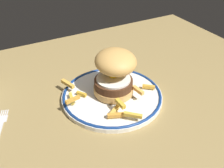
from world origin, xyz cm
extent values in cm
cube|color=olive|center=(0.00, 0.00, -2.00)|extent=(125.84, 85.57, 4.00)
cylinder|color=white|center=(5.91, -1.14, 0.60)|extent=(27.24, 27.24, 1.20)
torus|color=navy|center=(5.91, -1.14, 1.20)|extent=(26.84, 26.84, 0.80)
cylinder|color=tan|center=(6.54, -0.79, 2.50)|extent=(10.73, 10.73, 1.80)
cylinder|color=#452817|center=(6.54, -0.79, 4.49)|extent=(10.27, 10.27, 2.18)
cylinder|color=white|center=(6.54, -0.79, 5.83)|extent=(9.08, 9.08, 0.50)
ellipsoid|color=yellow|center=(6.90, -0.47, 6.50)|extent=(2.60, 2.60, 1.40)
ellipsoid|color=tan|center=(7.62, 0.29, 10.41)|extent=(11.04, 11.54, 6.58)
cube|color=gold|center=(11.60, 7.97, 2.00)|extent=(1.22, 3.85, 0.79)
cube|color=gold|center=(6.80, 7.10, 2.79)|extent=(1.76, 2.97, 0.79)
cube|color=gold|center=(-3.71, 6.70, 3.07)|extent=(2.44, 4.81, 0.98)
cube|color=gold|center=(4.15, -8.66, 4.04)|extent=(1.07, 3.51, 0.98)
cube|color=gold|center=(2.91, -8.21, 2.05)|extent=(4.46, 3.44, 0.91)
cube|color=gold|center=(5.32, -12.62, 2.91)|extent=(3.80, 3.65, 0.87)
cube|color=gold|center=(-5.30, -1.27, 3.64)|extent=(4.07, 1.50, 0.82)
cube|color=gold|center=(-1.67, 1.99, 1.98)|extent=(2.24, 2.86, 0.77)
cube|color=gold|center=(2.29, -9.95, 2.06)|extent=(4.28, 2.39, 0.92)
cube|color=gold|center=(-4.73, 1.41, 2.00)|extent=(1.68, 4.49, 0.81)
cube|color=gold|center=(15.96, -3.93, 2.05)|extent=(3.23, 2.88, 0.89)
cube|color=#EFAD4E|center=(11.04, -6.00, 3.89)|extent=(1.40, 3.83, 0.92)
cube|color=silver|center=(-21.97, 4.11, 0.18)|extent=(2.88, 3.00, 0.32)
cube|color=silver|center=(-21.94, 6.43, 0.18)|extent=(1.05, 2.35, 0.28)
cube|color=silver|center=(-21.46, 6.26, 0.18)|extent=(1.05, 2.35, 0.28)
cube|color=silver|center=(-20.99, 6.09, 0.18)|extent=(1.05, 2.35, 0.28)
cube|color=silver|center=(-20.52, 5.93, 0.18)|extent=(1.05, 2.35, 0.28)
camera|label=1|loc=(-20.75, -50.61, 43.57)|focal=41.57mm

